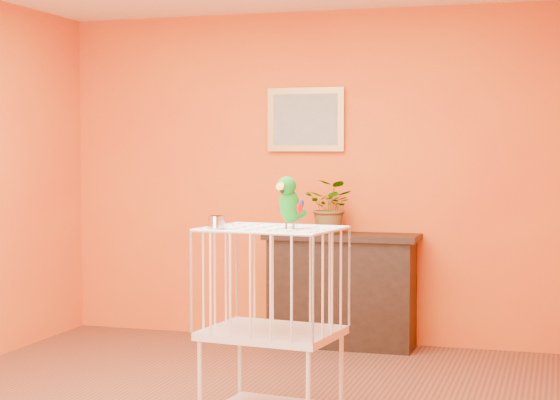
% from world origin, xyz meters
% --- Properties ---
extents(room_shell, '(4.50, 4.50, 4.50)m').
position_xyz_m(room_shell, '(0.00, 0.00, 1.58)').
color(room_shell, orange).
rests_on(room_shell, ground).
extents(console_cabinet, '(1.17, 0.42, 0.87)m').
position_xyz_m(console_cabinet, '(0.33, 2.04, 0.44)').
color(console_cabinet, black).
rests_on(console_cabinet, ground).
extents(potted_plant, '(0.44, 0.47, 0.32)m').
position_xyz_m(potted_plant, '(0.25, 2.06, 1.03)').
color(potted_plant, '#26722D').
rests_on(potted_plant, console_cabinet).
extents(framed_picture, '(0.62, 0.04, 0.50)m').
position_xyz_m(framed_picture, '(0.00, 2.22, 1.75)').
color(framed_picture, '#C39345').
rests_on(framed_picture, room_shell).
extents(birdcage, '(0.76, 0.62, 1.08)m').
position_xyz_m(birdcage, '(0.43, -0.07, 0.56)').
color(birdcage, silver).
rests_on(birdcage, ground).
extents(feed_cup, '(0.09, 0.09, 0.06)m').
position_xyz_m(feed_cup, '(0.17, -0.21, 1.12)').
color(feed_cup, silver).
rests_on(feed_cup, birdcage).
extents(parrot, '(0.15, 0.26, 0.29)m').
position_xyz_m(parrot, '(0.55, -0.11, 1.23)').
color(parrot, '#59544C').
rests_on(parrot, birdcage).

